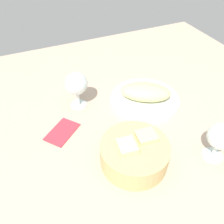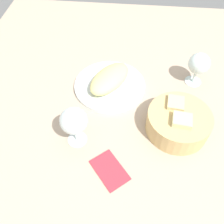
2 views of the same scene
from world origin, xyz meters
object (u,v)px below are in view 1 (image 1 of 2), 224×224
at_px(plate, 145,99).
at_px(bread_basket, 135,153).
at_px(wine_glass_near, 76,85).
at_px(folded_napkin, 62,131).
at_px(wine_glass_far, 221,137).

relative_size(plate, bread_basket, 1.32).
height_order(plate, wine_glass_near, wine_glass_near).
bearing_deg(bread_basket, folded_napkin, -50.02).
height_order(bread_basket, wine_glass_near, wine_glass_near).
bearing_deg(folded_napkin, bread_basket, 90.25).
xyz_separation_m(bread_basket, wine_glass_near, (0.07, -0.30, 0.05)).
height_order(plate, folded_napkin, plate).
xyz_separation_m(wine_glass_near, wine_glass_far, (-0.29, 0.38, -0.01)).
relative_size(wine_glass_far, folded_napkin, 1.12).
bearing_deg(plate, wine_glass_near, -17.77).
relative_size(plate, wine_glass_near, 1.87).
xyz_separation_m(wine_glass_far, folded_napkin, (0.38, -0.27, -0.08)).
bearing_deg(folded_napkin, wine_glass_near, -169.77).
height_order(bread_basket, folded_napkin, bread_basket).
relative_size(plate, folded_napkin, 2.30).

